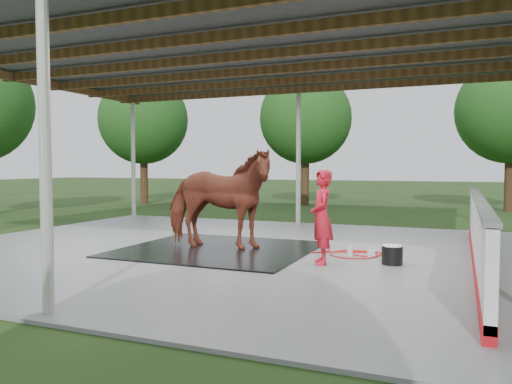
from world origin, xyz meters
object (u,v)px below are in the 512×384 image
at_px(horse, 218,199).
at_px(wash_bucket, 392,255).
at_px(dasher_board, 478,234).
at_px(handler, 322,217).

xyz_separation_m(horse, wash_bucket, (3.40, -0.20, -0.84)).
height_order(dasher_board, horse, horse).
height_order(dasher_board, wash_bucket, dasher_board).
bearing_deg(dasher_board, horse, -178.11).
bearing_deg(dasher_board, wash_bucket, -164.93).
xyz_separation_m(dasher_board, wash_bucket, (-1.33, -0.36, -0.38)).
xyz_separation_m(handler, wash_bucket, (1.12, 0.41, -0.64)).
xyz_separation_m(dasher_board, handler, (-2.45, -0.77, 0.26)).
height_order(horse, wash_bucket, horse).
distance_m(handler, wash_bucket, 1.35).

